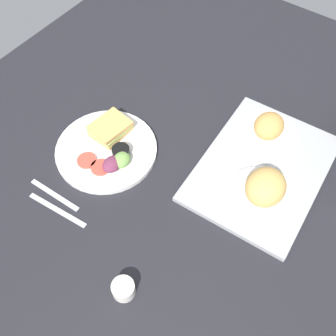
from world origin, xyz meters
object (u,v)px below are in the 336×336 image
(serving_tray, at_px, (262,169))
(espresso_cup, at_px, (123,289))
(bread_plate_far, at_px, (264,192))
(bread_plate_near, at_px, (266,131))
(plate_with_salad, at_px, (109,147))
(knife, at_px, (57,210))
(fork, at_px, (55,195))

(serving_tray, xyz_separation_m, espresso_cup, (0.51, -0.10, 0.01))
(bread_plate_far, relative_size, espresso_cup, 3.72)
(bread_plate_near, xyz_separation_m, plate_with_salad, (0.31, -0.36, -0.03))
(bread_plate_near, height_order, espresso_cup, bread_plate_near)
(bread_plate_near, bearing_deg, serving_tray, 24.88)
(bread_plate_far, bearing_deg, serving_tray, -153.69)
(knife, bearing_deg, serving_tray, 43.41)
(serving_tray, bearing_deg, espresso_cup, -11.67)
(bread_plate_far, xyz_separation_m, fork, (0.32, -0.48, -0.05))
(bread_plate_far, xyz_separation_m, espresso_cup, (0.41, -0.15, -0.03))
(espresso_cup, bearing_deg, bread_plate_near, 174.73)
(fork, height_order, knife, same)
(espresso_cup, height_order, fork, espresso_cup)
(bread_plate_near, distance_m, knife, 0.64)
(plate_with_salad, height_order, espresso_cup, plate_with_salad)
(serving_tray, distance_m, espresso_cup, 0.52)
(serving_tray, relative_size, fork, 2.65)
(plate_with_salad, relative_size, espresso_cup, 5.40)
(bread_plate_far, distance_m, knife, 0.56)
(bread_plate_near, distance_m, bread_plate_far, 0.22)
(bread_plate_far, relative_size, fork, 1.23)
(plate_with_salad, bearing_deg, bread_plate_far, 103.47)
(bread_plate_far, xyz_separation_m, plate_with_salad, (0.11, -0.45, -0.04))
(espresso_cup, relative_size, knife, 0.29)
(espresso_cup, bearing_deg, plate_with_salad, -134.98)
(bread_plate_far, height_order, knife, bread_plate_far)
(plate_with_salad, xyz_separation_m, knife, (0.24, 0.02, -0.01))
(bread_plate_near, distance_m, plate_with_salad, 0.47)
(espresso_cup, distance_m, fork, 0.34)
(serving_tray, xyz_separation_m, knife, (0.44, -0.39, -0.01))
(espresso_cup, relative_size, fork, 0.33)
(plate_with_salad, distance_m, fork, 0.21)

